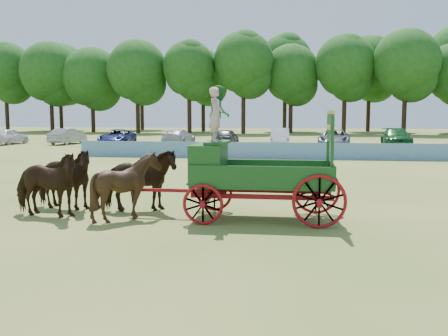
% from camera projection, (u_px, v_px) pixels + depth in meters
% --- Properties ---
extents(ground, '(160.00, 160.00, 0.00)m').
position_uv_depth(ground, '(285.00, 218.00, 14.03)').
color(ground, '#A9924C').
rests_on(ground, ground).
extents(horse_lead_left, '(2.33, 1.29, 1.87)m').
position_uv_depth(horse_lead_left, '(45.00, 184.00, 14.05)').
color(horse_lead_left, '#311B0D').
rests_on(horse_lead_left, ground).
extents(horse_lead_right, '(2.37, 1.42, 1.87)m').
position_uv_depth(horse_lead_right, '(63.00, 179.00, 15.13)').
color(horse_lead_right, '#311B0D').
rests_on(horse_lead_right, ground).
extents(horse_wheel_left, '(1.79, 1.61, 1.87)m').
position_uv_depth(horse_wheel_left, '(127.00, 186.00, 13.72)').
color(horse_wheel_left, '#311B0D').
rests_on(horse_wheel_left, ground).
extents(horse_wheel_right, '(2.40, 1.53, 1.87)m').
position_uv_depth(horse_wheel_right, '(139.00, 181.00, 14.80)').
color(horse_wheel_right, '#311B0D').
rests_on(horse_wheel_right, ground).
extents(farm_dray, '(5.99, 2.00, 3.70)m').
position_uv_depth(farm_dray, '(236.00, 161.00, 13.80)').
color(farm_dray, maroon).
rests_on(farm_dray, ground).
extents(sponsor_banner, '(26.00, 0.08, 1.05)m').
position_uv_depth(sponsor_banner, '(275.00, 151.00, 31.82)').
color(sponsor_banner, '#1E66A2').
rests_on(sponsor_banner, ground).
extents(parked_cars, '(57.62, 7.96, 1.61)m').
position_uv_depth(parked_cars, '(330.00, 138.00, 42.90)').
color(parked_cars, silver).
rests_on(parked_cars, ground).
extents(treeline, '(89.98, 21.35, 15.58)m').
position_uv_depth(treeline, '(259.00, 68.00, 72.77)').
color(treeline, '#382314').
rests_on(treeline, ground).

